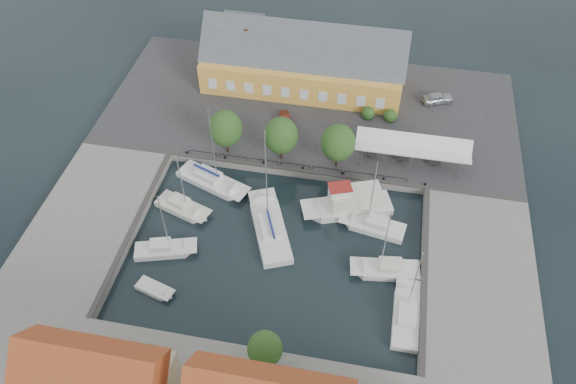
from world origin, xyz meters
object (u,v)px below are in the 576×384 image
object	(u,v)px
west_boat_b	(182,208)
launch_nw	(200,172)
tent_canopy	(413,146)
west_boat_c	(164,250)
east_boat_b	(387,270)
launch_sw	(155,290)
warehouse	(299,62)
east_boat_a	(374,227)
west_boat_a	(212,182)
center_sailboat	(270,229)
car_silver	(438,98)
east_boat_c	(406,317)
car_red	(285,120)
trawler	(350,204)

from	to	relation	value
west_boat_b	launch_nw	size ratio (longest dim) A/B	2.36
tent_canopy	west_boat_c	size ratio (longest dim) A/B	1.46
east_boat_b	launch_sw	distance (m)	24.74
warehouse	east_boat_a	distance (m)	28.28
west_boat_a	east_boat_a	bearing A→B (deg)	-9.56
warehouse	center_sailboat	xyz separation A→B (m)	(1.45, -27.39, -4.07)
car_silver	west_boat_b	bearing A→B (deg)	108.05
car_silver	launch_sw	xyz separation A→B (m)	(-28.67, -36.48, -1.65)
center_sailboat	west_boat_c	bearing A→B (deg)	-155.11
west_boat_a	west_boat_b	bearing A→B (deg)	-114.67
center_sailboat	west_boat_a	world-z (taller)	center_sailboat
east_boat_a	east_boat_c	bearing A→B (deg)	-69.65
east_boat_b	launch_nw	distance (m)	26.55
car_red	west_boat_a	xyz separation A→B (m)	(-7.02, -11.71, -1.34)
west_boat_a	launch_nw	size ratio (longest dim) A/B	3.09
east_boat_b	east_boat_c	distance (m)	5.81
east_boat_b	trawler	bearing A→B (deg)	121.17
trawler	east_boat_b	xyz separation A→B (m)	(4.90, -8.10, -0.76)
center_sailboat	car_silver	bearing A→B (deg)	55.06
east_boat_c	west_boat_c	bearing A→B (deg)	172.68
west_boat_a	west_boat_b	size ratio (longest dim) A/B	1.31
car_red	trawler	size ratio (longest dim) A/B	0.33
west_boat_a	launch_sw	size ratio (longest dim) A/B	2.83
tent_canopy	east_boat_c	world-z (taller)	east_boat_c
trawler	west_boat_b	world-z (taller)	west_boat_b
car_red	tent_canopy	bearing A→B (deg)	-31.91
trawler	east_boat_c	bearing A→B (deg)	-61.83
car_silver	west_boat_c	xyz separation A→B (m)	(-29.34, -31.45, -1.47)
car_silver	trawler	bearing A→B (deg)	132.91
launch_sw	west_boat_b	bearing A→B (deg)	93.45
trawler	west_boat_a	distance (m)	17.37
car_silver	west_boat_a	xyz separation A→B (m)	(-27.14, -20.27, -1.47)
east_boat_c	launch_nw	bearing A→B (deg)	148.58
tent_canopy	warehouse	bearing A→B (deg)	140.14
west_boat_a	west_boat_b	xyz separation A→B (m)	(-2.22, -4.83, -0.01)
car_red	east_boat_a	size ratio (longest dim) A/B	0.34
car_silver	west_boat_a	size ratio (longest dim) A/B	0.34
warehouse	car_red	xyz separation A→B (m)	(-0.23, -9.57, -2.82)
trawler	launch_sw	world-z (taller)	trawler
east_boat_c	west_boat_c	world-z (taller)	east_boat_c
trawler	west_boat_c	distance (m)	21.95
east_boat_b	west_boat_a	xyz separation A→B (m)	(-22.22, 9.27, 0.01)
west_boat_a	west_boat_b	world-z (taller)	west_boat_a
west_boat_b	launch_sw	size ratio (longest dim) A/B	2.17
trawler	warehouse	bearing A→B (deg)	114.16
tent_canopy	launch_nw	bearing A→B (deg)	-167.29
trawler	launch_nw	bearing A→B (deg)	171.87
tent_canopy	car_red	size ratio (longest dim) A/B	3.80
east_boat_b	west_boat_b	size ratio (longest dim) A/B	1.07
trawler	launch_nw	world-z (taller)	trawler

